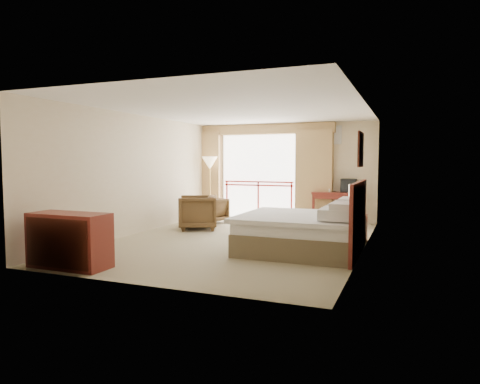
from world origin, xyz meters
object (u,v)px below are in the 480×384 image
at_px(nightstand, 356,228).
at_px(desk, 337,199).
at_px(bed, 304,231).
at_px(dresser, 69,240).
at_px(floor_lamp, 210,165).
at_px(side_table, 191,213).
at_px(table_lamp, 357,192).
at_px(armchair_near, 198,229).
at_px(wastebasket, 311,220).
at_px(armchair_far, 211,223).
at_px(tv, 349,186).

bearing_deg(nightstand, desk, 110.59).
bearing_deg(bed, dresser, -141.13).
relative_size(desk, floor_lamp, 0.71).
distance_m(bed, desk, 3.96).
xyz_separation_m(floor_lamp, dresser, (0.51, -6.09, -1.10)).
bearing_deg(dresser, side_table, 92.29).
bearing_deg(desk, table_lamp, -76.61).
bearing_deg(floor_lamp, armchair_near, -72.34).
bearing_deg(side_table, wastebasket, 24.31).
height_order(armchair_far, floor_lamp, floor_lamp).
bearing_deg(wastebasket, tv, 44.60).
xyz_separation_m(armchair_near, floor_lamp, (-0.64, 2.01, 1.53)).
height_order(bed, table_lamp, table_lamp).
bearing_deg(bed, desk, 90.15).
relative_size(wastebasket, dresser, 0.24).
bearing_deg(desk, armchair_near, -145.02).
bearing_deg(armchair_near, bed, 37.45).
height_order(wastebasket, armchair_near, armchair_near).
height_order(nightstand, tv, tv).
relative_size(desk, wastebasket, 4.16).
xyz_separation_m(wastebasket, armchair_near, (-2.44, -1.50, -0.15)).
distance_m(table_lamp, floor_lamp, 4.92).
height_order(nightstand, armchair_near, nightstand).
bearing_deg(floor_lamp, armchair_far, -63.52).
distance_m(armchair_far, floor_lamp, 1.85).
bearing_deg(dresser, tv, 61.89).
bearing_deg(armchair_far, wastebasket, 117.91).
height_order(desk, tv, tv).
bearing_deg(side_table, dresser, -87.57).
xyz_separation_m(bed, nightstand, (0.77, 1.38, -0.10)).
xyz_separation_m(armchair_far, side_table, (-0.14, -0.82, 0.36)).
distance_m(bed, floor_lamp, 5.22).
distance_m(floor_lamp, dresser, 6.21).
bearing_deg(bed, floor_lamp, 135.27).
bearing_deg(armchair_far, bed, 68.59).
bearing_deg(armchair_near, table_lamp, 63.06).
height_order(bed, nightstand, bed).
relative_size(armchair_near, dresser, 0.71).
xyz_separation_m(table_lamp, wastebasket, (-1.31, 1.65, -0.87)).
distance_m(bed, armchair_far, 4.13).
bearing_deg(side_table, table_lamp, -5.69).
relative_size(armchair_far, dresser, 0.57).
height_order(nightstand, wastebasket, nightstand).
bearing_deg(table_lamp, tv, 101.05).
bearing_deg(floor_lamp, nightstand, -26.70).
height_order(nightstand, armchair_far, nightstand).
xyz_separation_m(table_lamp, armchair_near, (-3.75, 0.14, -1.02)).
distance_m(nightstand, dresser, 5.49).
bearing_deg(armchair_near, floor_lamp, 172.93).
xyz_separation_m(table_lamp, dresser, (-3.88, -3.93, -0.59)).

